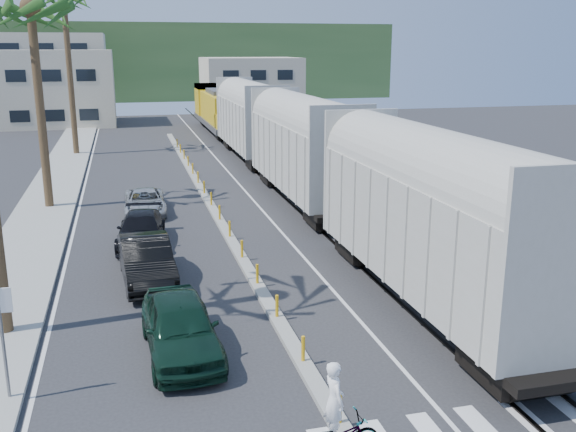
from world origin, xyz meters
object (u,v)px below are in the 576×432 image
Objects in this scene: car_lead at (180,327)px; car_second at (146,260)px; street_sign at (1,326)px; cyclist at (337,429)px.

car_lead reaches higher than car_second.
street_sign is 0.60× the size of car_second.
street_sign reaches higher than car_lead.
car_second is at bearing 10.09° from cyclist.
cyclist is (6.88, -4.07, -1.26)m from street_sign.
cyclist reaches higher than car_lead.
car_second is (-0.68, 6.03, -0.00)m from car_lead.
cyclist is (3.33, -11.60, -0.10)m from car_second.
cyclist reaches higher than car_second.
car_lead is at bearing -87.43° from car_second.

